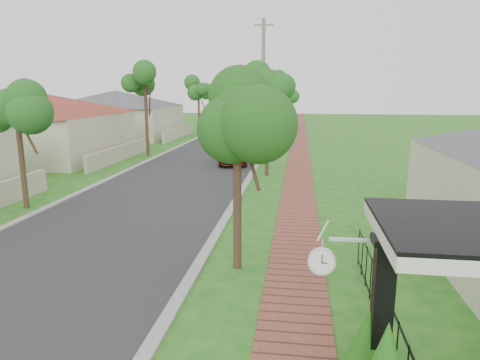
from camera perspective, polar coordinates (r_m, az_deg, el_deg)
The scene contains 15 objects.
ground at distance 9.12m, azimuth -14.90°, elevation -18.95°, with size 160.00×160.00×0.00m, color #1E6818.
road at distance 28.25m, azimuth -4.93°, elevation 2.44°, with size 7.00×120.00×0.02m, color #28282B.
kerb_right at distance 27.68m, azimuth 2.46°, elevation 2.28°, with size 0.30×120.00×0.10m, color #9E9E99.
kerb_left at distance 29.28m, azimuth -11.92°, elevation 2.56°, with size 0.30×120.00×0.10m, color #9E9E99.
sidewalk at distance 27.56m, azimuth 7.85°, elevation 2.14°, with size 1.50×120.00×0.03m, color brown.
porch_post at distance 7.21m, azimuth 18.25°, elevation -17.76°, with size 0.48×0.48×2.52m.
picket_fence at distance 8.41m, azimuth 19.21°, elevation -17.85°, with size 0.03×8.02×1.00m.
street_trees at distance 34.56m, azimuth -2.30°, elevation 11.75°, with size 10.70×37.65×5.89m.
far_house_red at distance 32.78m, azimuth -26.02°, elevation 6.72°, with size 15.56×15.56×4.60m.
far_house_grey at distance 45.07m, azimuth -16.09°, elevation 8.54°, with size 15.56×15.56×4.60m.
parked_car_red at distance 27.43m, azimuth -1.04°, elevation 3.77°, with size 1.76×4.37×1.49m, color #58130D.
parked_car_white at distance 45.74m, azimuth 2.61°, elevation 6.98°, with size 1.51×4.32×1.42m, color white.
near_tree at distance 10.67m, azimuth -0.37°, elevation 8.11°, with size 1.92×1.92×4.92m.
utility_pole at distance 27.27m, azimuth 3.08°, elevation 11.63°, with size 1.20×0.24×8.88m.
station_clock at distance 7.10m, azimuth 11.13°, elevation -10.39°, with size 1.07×0.13×0.64m.
Camera 1 is at (3.24, -7.17, 4.61)m, focal length 32.00 mm.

